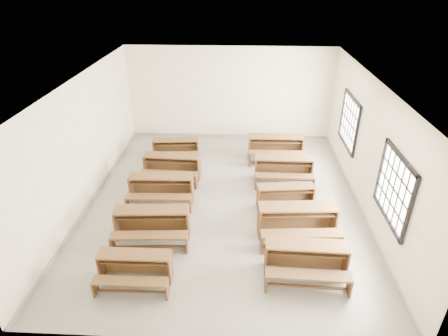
{
  "coord_description": "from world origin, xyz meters",
  "views": [
    {
      "loc": [
        0.4,
        -8.25,
        5.48
      ],
      "look_at": [
        0.0,
        0.0,
        1.0
      ],
      "focal_mm": 30.0,
      "sensor_mm": 36.0,
      "label": 1
    }
  ],
  "objects_px": {
    "desk_set_1": "(152,222)",
    "desk_set_5": "(306,258)",
    "desk_set_7": "(286,196)",
    "desk_set_0": "(135,266)",
    "desk_set_9": "(276,146)",
    "desk_set_2": "(161,187)",
    "desk_set_3": "(172,165)",
    "desk_set_8": "(283,168)",
    "desk_set_6": "(297,219)",
    "desk_set_4": "(176,148)"
  },
  "relations": [
    {
      "from": "desk_set_1",
      "to": "desk_set_3",
      "type": "xyz_separation_m",
      "value": [
        -0.02,
        2.73,
        -0.01
      ]
    },
    {
      "from": "desk_set_2",
      "to": "desk_set_1",
      "type": "bearing_deg",
      "value": -88.22
    },
    {
      "from": "desk_set_2",
      "to": "desk_set_6",
      "type": "bearing_deg",
      "value": -22.84
    },
    {
      "from": "desk_set_1",
      "to": "desk_set_9",
      "type": "relative_size",
      "value": 0.99
    },
    {
      "from": "desk_set_6",
      "to": "desk_set_9",
      "type": "distance_m",
      "value": 3.92
    },
    {
      "from": "desk_set_0",
      "to": "desk_set_5",
      "type": "bearing_deg",
      "value": 5.21
    },
    {
      "from": "desk_set_0",
      "to": "desk_set_9",
      "type": "bearing_deg",
      "value": 60.06
    },
    {
      "from": "desk_set_2",
      "to": "desk_set_0",
      "type": "bearing_deg",
      "value": -90.78
    },
    {
      "from": "desk_set_2",
      "to": "desk_set_3",
      "type": "distance_m",
      "value": 1.22
    },
    {
      "from": "desk_set_3",
      "to": "desk_set_4",
      "type": "bearing_deg",
      "value": 97.16
    },
    {
      "from": "desk_set_5",
      "to": "desk_set_0",
      "type": "bearing_deg",
      "value": -172.42
    },
    {
      "from": "desk_set_7",
      "to": "desk_set_9",
      "type": "xyz_separation_m",
      "value": [
        -0.06,
        2.8,
        0.08
      ]
    },
    {
      "from": "desk_set_2",
      "to": "desk_set_3",
      "type": "height_order",
      "value": "desk_set_2"
    },
    {
      "from": "desk_set_6",
      "to": "desk_set_8",
      "type": "height_order",
      "value": "desk_set_6"
    },
    {
      "from": "desk_set_4",
      "to": "desk_set_9",
      "type": "bearing_deg",
      "value": -2.55
    },
    {
      "from": "desk_set_7",
      "to": "desk_set_9",
      "type": "height_order",
      "value": "desk_set_9"
    },
    {
      "from": "desk_set_0",
      "to": "desk_set_6",
      "type": "distance_m",
      "value": 3.65
    },
    {
      "from": "desk_set_1",
      "to": "desk_set_3",
      "type": "distance_m",
      "value": 2.73
    },
    {
      "from": "desk_set_0",
      "to": "desk_set_1",
      "type": "distance_m",
      "value": 1.33
    },
    {
      "from": "desk_set_3",
      "to": "desk_set_5",
      "type": "bearing_deg",
      "value": -45.8
    },
    {
      "from": "desk_set_1",
      "to": "desk_set_5",
      "type": "distance_m",
      "value": 3.43
    },
    {
      "from": "desk_set_4",
      "to": "desk_set_0",
      "type": "bearing_deg",
      "value": -94.16
    },
    {
      "from": "desk_set_5",
      "to": "desk_set_2",
      "type": "bearing_deg",
      "value": 145.36
    },
    {
      "from": "desk_set_1",
      "to": "desk_set_3",
      "type": "height_order",
      "value": "desk_set_1"
    },
    {
      "from": "desk_set_6",
      "to": "desk_set_1",
      "type": "bearing_deg",
      "value": 179.71
    },
    {
      "from": "desk_set_4",
      "to": "desk_set_7",
      "type": "xyz_separation_m",
      "value": [
        3.23,
        -2.66,
        -0.01
      ]
    },
    {
      "from": "desk_set_1",
      "to": "desk_set_3",
      "type": "relative_size",
      "value": 1.03
    },
    {
      "from": "desk_set_8",
      "to": "desk_set_6",
      "type": "bearing_deg",
      "value": -87.33
    },
    {
      "from": "desk_set_5",
      "to": "desk_set_6",
      "type": "xyz_separation_m",
      "value": [
        -0.02,
        1.22,
        0.04
      ]
    },
    {
      "from": "desk_set_5",
      "to": "desk_set_4",
      "type": "bearing_deg",
      "value": 126.24
    },
    {
      "from": "desk_set_1",
      "to": "desk_set_2",
      "type": "bearing_deg",
      "value": 89.86
    },
    {
      "from": "desk_set_3",
      "to": "desk_set_8",
      "type": "xyz_separation_m",
      "value": [
        3.2,
        -0.01,
        0.0
      ]
    },
    {
      "from": "desk_set_1",
      "to": "desk_set_8",
      "type": "xyz_separation_m",
      "value": [
        3.18,
        2.72,
        -0.01
      ]
    },
    {
      "from": "desk_set_6",
      "to": "desk_set_9",
      "type": "bearing_deg",
      "value": 88.94
    },
    {
      "from": "desk_set_1",
      "to": "desk_set_4",
      "type": "distance_m",
      "value": 4.0
    },
    {
      "from": "desk_set_1",
      "to": "desk_set_3",
      "type": "bearing_deg",
      "value": 86.81
    },
    {
      "from": "desk_set_6",
      "to": "desk_set_7",
      "type": "bearing_deg",
      "value": 93.58
    },
    {
      "from": "desk_set_2",
      "to": "desk_set_7",
      "type": "bearing_deg",
      "value": -4.82
    },
    {
      "from": "desk_set_7",
      "to": "desk_set_0",
      "type": "bearing_deg",
      "value": -146.46
    },
    {
      "from": "desk_set_7",
      "to": "desk_set_8",
      "type": "height_order",
      "value": "desk_set_8"
    },
    {
      "from": "desk_set_6",
      "to": "desk_set_8",
      "type": "bearing_deg",
      "value": 87.82
    },
    {
      "from": "desk_set_1",
      "to": "desk_set_6",
      "type": "distance_m",
      "value": 3.27
    },
    {
      "from": "desk_set_1",
      "to": "desk_set_2",
      "type": "xyz_separation_m",
      "value": [
        -0.09,
        1.51,
        -0.0
      ]
    },
    {
      "from": "desk_set_3",
      "to": "desk_set_4",
      "type": "xyz_separation_m",
      "value": [
        -0.1,
        1.27,
        -0.04
      ]
    },
    {
      "from": "desk_set_1",
      "to": "desk_set_5",
      "type": "height_order",
      "value": "desk_set_1"
    },
    {
      "from": "desk_set_2",
      "to": "desk_set_7",
      "type": "relative_size",
      "value": 1.11
    },
    {
      "from": "desk_set_4",
      "to": "desk_set_7",
      "type": "height_order",
      "value": "desk_set_4"
    },
    {
      "from": "desk_set_9",
      "to": "desk_set_6",
      "type": "bearing_deg",
      "value": -87.39
    },
    {
      "from": "desk_set_1",
      "to": "desk_set_7",
      "type": "height_order",
      "value": "desk_set_1"
    },
    {
      "from": "desk_set_0",
      "to": "desk_set_4",
      "type": "relative_size",
      "value": 0.94
    }
  ]
}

